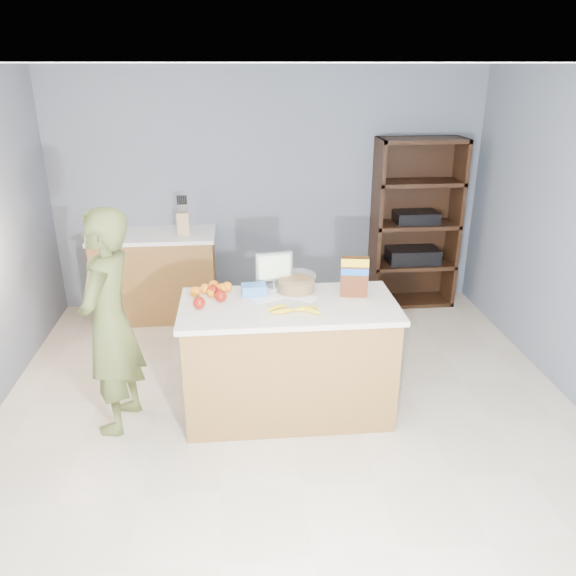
{
  "coord_description": "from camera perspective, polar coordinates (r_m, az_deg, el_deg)",
  "views": [
    {
      "loc": [
        -0.35,
        -3.37,
        2.5
      ],
      "look_at": [
        0.0,
        0.35,
        1.0
      ],
      "focal_mm": 35.0,
      "sensor_mm": 36.0,
      "label": 1
    }
  ],
  "objects": [
    {
      "name": "blue_carton",
      "position": [
        4.16,
        -3.49,
        -0.18
      ],
      "size": [
        0.19,
        0.13,
        0.08
      ],
      "primitive_type": "cube",
      "rotation": [
        0.0,
        0.0,
        0.08
      ],
      "color": "blue",
      "rests_on": "counter_peninsula"
    },
    {
      "name": "back_cabinet",
      "position": [
        6.0,
        -13.17,
        1.29
      ],
      "size": [
        1.24,
        0.62,
        0.9
      ],
      "color": "brown",
      "rests_on": "ground"
    },
    {
      "name": "person",
      "position": [
        4.1,
        -17.67,
        -3.41
      ],
      "size": [
        0.51,
        0.67,
        1.64
      ],
      "primitive_type": "imported",
      "rotation": [
        0.0,
        0.0,
        -1.78
      ],
      "color": "#4F582A",
      "rests_on": "ground"
    },
    {
      "name": "bananas",
      "position": [
        3.88,
        0.63,
        -2.19
      ],
      "size": [
        0.39,
        0.2,
        0.04
      ],
      "color": "yellow",
      "rests_on": "counter_peninsula"
    },
    {
      "name": "envelopes",
      "position": [
        4.11,
        -0.34,
        -1.0
      ],
      "size": [
        0.49,
        0.21,
        0.0
      ],
      "color": "white",
      "rests_on": "counter_peninsula"
    },
    {
      "name": "counter_peninsula",
      "position": [
        4.23,
        0.06,
        -7.61
      ],
      "size": [
        1.56,
        0.76,
        0.9
      ],
      "color": "brown",
      "rests_on": "ground"
    },
    {
      "name": "apples",
      "position": [
        4.06,
        -7.81,
        -0.87
      ],
      "size": [
        0.24,
        0.3,
        0.09
      ],
      "color": "maroon",
      "rests_on": "counter_peninsula"
    },
    {
      "name": "oranges",
      "position": [
        4.21,
        -7.57,
        -0.12
      ],
      "size": [
        0.31,
        0.21,
        0.08
      ],
      "color": "orange",
      "rests_on": "counter_peninsula"
    },
    {
      "name": "cereal_box",
      "position": [
        4.11,
        6.77,
        1.44
      ],
      "size": [
        0.21,
        0.11,
        0.3
      ],
      "color": "#592B14",
      "rests_on": "counter_peninsula"
    },
    {
      "name": "tv",
      "position": [
        4.25,
        -1.43,
        2.06
      ],
      "size": [
        0.28,
        0.12,
        0.28
      ],
      "color": "silver",
      "rests_on": "counter_peninsula"
    },
    {
      "name": "knife_block",
      "position": [
        5.76,
        -10.58,
        6.58
      ],
      "size": [
        0.12,
        0.1,
        0.31
      ],
      "color": "tan",
      "rests_on": "back_cabinet"
    },
    {
      "name": "salad_bowl",
      "position": [
        4.22,
        0.84,
        0.45
      ],
      "size": [
        0.3,
        0.3,
        0.13
      ],
      "color": "#267219",
      "rests_on": "counter_peninsula"
    },
    {
      "name": "walls",
      "position": [
        3.49,
        0.54,
        7.82
      ],
      "size": [
        4.52,
        5.02,
        2.51
      ],
      "color": "slate",
      "rests_on": "ground"
    },
    {
      "name": "floor",
      "position": [
        4.21,
        0.45,
        -14.55
      ],
      "size": [
        4.5,
        5.0,
        0.02
      ],
      "primitive_type": "cube",
      "color": "beige",
      "rests_on": "ground"
    },
    {
      "name": "shelving_unit",
      "position": [
        6.24,
        12.64,
        6.14
      ],
      "size": [
        0.9,
        0.4,
        1.8
      ],
      "color": "black",
      "rests_on": "ground"
    }
  ]
}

